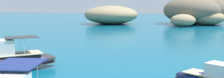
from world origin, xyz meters
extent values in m
ellipsoid|color=#84755B|center=(6.88, 81.89, 4.00)|extent=(18.36, 18.84, 8.01)
ellipsoid|color=#756651|center=(6.74, 80.78, 4.41)|extent=(24.98, 25.53, 8.81)
ellipsoid|color=#756651|center=(12.12, 82.56, 4.37)|extent=(17.05, 17.68, 8.74)
ellipsoid|color=#9E8966|center=(10.77, 77.98, 2.20)|extent=(13.84, 12.58, 4.40)
ellipsoid|color=#9E8966|center=(4.87, 69.20, 1.76)|extent=(9.71, 10.01, 3.52)
ellipsoid|color=#9E8966|center=(-17.95, 73.03, 2.94)|extent=(23.51, 23.70, 5.89)
ellipsoid|color=#84755B|center=(-20.51, 75.63, 2.48)|extent=(12.70, 11.94, 4.96)
ellipsoid|color=#756651|center=(-20.20, 72.10, 2.23)|extent=(9.36, 9.28, 4.46)
ellipsoid|color=#84755B|center=(-15.65, 74.73, 1.40)|extent=(8.65, 8.95, 2.80)
cube|color=navy|center=(1.89, 2.72, 2.90)|extent=(2.80, 3.22, 0.04)
ellipsoid|color=#2D2D33|center=(-6.16, 10.80, 0.79)|extent=(8.33, 8.64, 1.57)
ellipsoid|color=black|center=(-6.16, 10.80, 0.43)|extent=(8.50, 8.82, 0.19)
cube|color=#C6B793|center=(-5.69, 11.30, 1.45)|extent=(5.19, 5.32, 0.06)
cube|color=#333338|center=(-5.06, 11.98, 2.93)|extent=(3.47, 3.50, 0.04)
cylinder|color=silver|center=(-4.35, 11.32, 2.19)|extent=(0.03, 0.03, 1.48)
cylinder|color=silver|center=(-5.77, 12.64, 2.19)|extent=(0.03, 0.03, 1.48)
cube|color=#C6B793|center=(10.88, 11.29, 1.00)|extent=(3.84, 3.11, 0.06)
cube|color=silver|center=(11.57, 10.90, 1.47)|extent=(2.20, 2.03, 0.89)
camera|label=1|loc=(10.32, -7.63, 5.67)|focal=42.31mm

